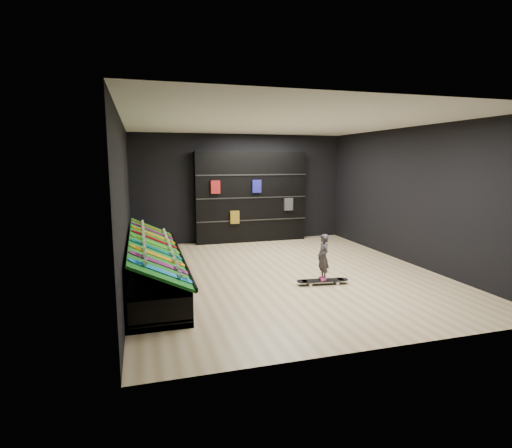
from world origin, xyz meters
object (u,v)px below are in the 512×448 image
object	(u,v)px
back_shelving	(251,197)
child	(323,266)
floor_skateboard	(323,282)
display_rack	(154,270)

from	to	relation	value
back_shelving	child	xyz separation A→B (m)	(0.19, -4.28, -0.91)
back_shelving	floor_skateboard	distance (m)	4.45
back_shelving	child	distance (m)	4.38
back_shelving	child	size ratio (longest dim) A/B	6.10
back_shelving	floor_skateboard	xyz separation A→B (m)	(0.19, -4.28, -1.21)
display_rack	back_shelving	bearing A→B (deg)	49.76
display_rack	floor_skateboard	distance (m)	3.15
display_rack	child	size ratio (longest dim) A/B	8.73
display_rack	child	bearing A→B (deg)	-17.80
display_rack	floor_skateboard	size ratio (longest dim) A/B	4.59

